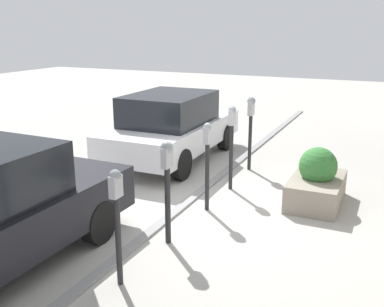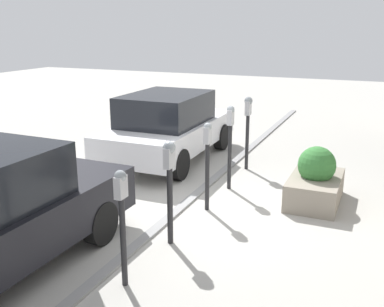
# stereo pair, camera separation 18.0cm
# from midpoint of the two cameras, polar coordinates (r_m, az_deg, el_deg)

# --- Properties ---
(ground_plane) EXTENTS (40.00, 40.00, 0.00)m
(ground_plane) POSITION_cam_midpoint_polar(r_m,az_deg,el_deg) (7.54, 0.07, -6.88)
(ground_plane) COLOR #ADAAA3
(curb_strip) EXTENTS (19.00, 0.16, 0.04)m
(curb_strip) POSITION_cam_midpoint_polar(r_m,az_deg,el_deg) (7.57, -0.48, -6.64)
(curb_strip) COLOR gray
(curb_strip) RESTS_ON ground_plane
(parking_meter_nearest) EXTENTS (0.16, 0.14, 1.41)m
(parking_meter_nearest) POSITION_cam_midpoint_polar(r_m,az_deg,el_deg) (5.12, -8.53, -7.10)
(parking_meter_nearest) COLOR #232326
(parking_meter_nearest) RESTS_ON ground_plane
(parking_meter_second) EXTENTS (0.20, 0.17, 1.47)m
(parking_meter_second) POSITION_cam_midpoint_polar(r_m,az_deg,el_deg) (6.03, -2.31, -2.75)
(parking_meter_second) COLOR #232326
(parking_meter_second) RESTS_ON ground_plane
(parking_meter_middle) EXTENTS (0.15, 0.13, 1.47)m
(parking_meter_middle) POSITION_cam_midpoint_polar(r_m,az_deg,el_deg) (7.15, 2.68, -0.11)
(parking_meter_middle) COLOR #232326
(parking_meter_middle) RESTS_ON ground_plane
(parking_meter_fourth) EXTENTS (0.16, 0.14, 1.56)m
(parking_meter_fourth) POSITION_cam_midpoint_polar(r_m,az_deg,el_deg) (8.12, 5.68, 2.32)
(parking_meter_fourth) COLOR #232326
(parking_meter_fourth) RESTS_ON ground_plane
(parking_meter_farthest) EXTENTS (0.20, 0.17, 1.54)m
(parking_meter_farthest) POSITION_cam_midpoint_polar(r_m,az_deg,el_deg) (9.30, 8.02, 4.30)
(parking_meter_farthest) COLOR #232326
(parking_meter_farthest) RESTS_ON ground_plane
(planter_box) EXTENTS (1.39, 0.83, 0.98)m
(planter_box) POSITION_cam_midpoint_polar(r_m,az_deg,el_deg) (7.90, 16.19, -3.58)
(planter_box) COLOR gray
(planter_box) RESTS_ON ground_plane
(parked_car_middle) EXTENTS (3.97, 1.81, 1.51)m
(parked_car_middle) POSITION_cam_midpoint_polar(r_m,az_deg,el_deg) (10.02, -2.07, 3.51)
(parked_car_middle) COLOR silver
(parked_car_middle) RESTS_ON ground_plane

